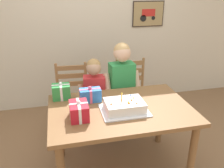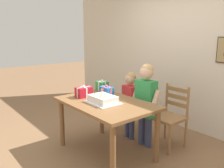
% 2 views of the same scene
% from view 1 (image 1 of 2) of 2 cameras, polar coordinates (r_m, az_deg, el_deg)
% --- Properties ---
extents(back_wall, '(6.40, 0.11, 2.60)m').
position_cam_1_polar(back_wall, '(3.76, -4.78, 14.21)').
color(back_wall, beige).
rests_on(back_wall, ground).
extents(dining_table, '(1.37, 0.90, 0.76)m').
position_cam_1_polar(dining_table, '(2.37, 2.06, -7.95)').
color(dining_table, brown).
rests_on(dining_table, ground).
extents(birthday_cake, '(0.44, 0.34, 0.19)m').
position_cam_1_polar(birthday_cake, '(2.24, 2.99, -5.39)').
color(birthday_cake, silver).
rests_on(birthday_cake, dining_table).
extents(gift_box_red_large, '(0.17, 0.22, 0.18)m').
position_cam_1_polar(gift_box_red_large, '(2.14, -7.93, -6.38)').
color(gift_box_red_large, red).
rests_on(gift_box_red_large, dining_table).
extents(gift_box_beside_cake, '(0.19, 0.15, 0.19)m').
position_cam_1_polar(gift_box_beside_cake, '(2.52, -12.08, -1.80)').
color(gift_box_beside_cake, '#2D8E42').
rests_on(gift_box_beside_cake, dining_table).
extents(gift_box_corner_small, '(0.22, 0.13, 0.17)m').
position_cam_1_polar(gift_box_corner_small, '(2.42, -5.23, -2.65)').
color(gift_box_corner_small, '#286BB7').
rests_on(gift_box_corner_small, dining_table).
extents(chair_left, '(0.45, 0.45, 0.92)m').
position_cam_1_polar(chair_left, '(3.17, -9.38, -3.61)').
color(chair_left, '#996B42').
rests_on(chair_left, ground).
extents(chair_right, '(0.42, 0.42, 0.92)m').
position_cam_1_polar(chair_right, '(3.31, 4.95, -2.19)').
color(chair_right, '#996B42').
rests_on(chair_right, ground).
extents(child_older, '(0.46, 0.27, 1.25)m').
position_cam_1_polar(child_older, '(2.88, 2.33, 0.31)').
color(child_older, '#38426B').
rests_on(child_older, ground).
extents(child_younger, '(0.41, 0.24, 1.08)m').
position_cam_1_polar(child_younger, '(2.86, -4.22, -2.18)').
color(child_younger, '#38426B').
rests_on(child_younger, ground).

